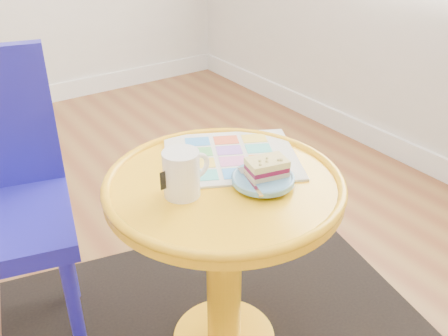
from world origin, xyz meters
TOP-DOWN VIEW (x-y plane):
  - side_table at (0.54, -0.33)m, footprint 0.62×0.62m
  - newspaper at (0.63, -0.23)m, footprint 0.47×0.44m
  - mug at (0.43, -0.32)m, footprint 0.13×0.09m
  - plate at (0.61, -0.40)m, footprint 0.16×0.16m
  - cake_slice at (0.63, -0.39)m, footprint 0.11×0.09m
  - fork at (0.57, -0.39)m, footprint 0.05×0.14m

SIDE VIEW (x-z plane):
  - side_table at x=0.54m, z-range 0.13..0.72m
  - newspaper at x=0.63m, z-range 0.59..0.60m
  - plate at x=0.61m, z-range 0.60..0.62m
  - fork at x=0.57m, z-range 0.61..0.62m
  - cake_slice at x=0.63m, z-range 0.62..0.66m
  - mug at x=0.43m, z-range 0.59..0.71m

